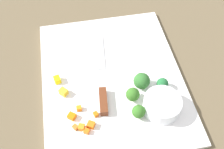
{
  "coord_description": "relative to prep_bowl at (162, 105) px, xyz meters",
  "views": [
    {
      "loc": [
        0.41,
        -0.08,
        0.6
      ],
      "look_at": [
        0.0,
        0.0,
        0.02
      ],
      "focal_mm": 42.1,
      "sensor_mm": 36.0,
      "label": 1
    }
  ],
  "objects": [
    {
      "name": "carrot_dice_4",
      "position": [
        0.02,
        -0.2,
        -0.01
      ],
      "size": [
        0.02,
        0.02,
        0.01
      ],
      "primitive_type": "cube",
      "rotation": [
        0.0,
        0.0,
        1.25
      ],
      "color": "orange",
      "rests_on": "cutting_board"
    },
    {
      "name": "broccoli_floret_1",
      "position": [
        -0.04,
        -0.06,
        0.0
      ],
      "size": [
        0.03,
        0.03,
        0.04
      ],
      "color": "#92BE54",
      "rests_on": "cutting_board"
    },
    {
      "name": "broccoli_floret_3",
      "position": [
        -0.06,
        0.02,
        -0.0
      ],
      "size": [
        0.03,
        0.03,
        0.03
      ],
      "color": "#8BB36A",
      "rests_on": "cutting_board"
    },
    {
      "name": "carrot_dice_5",
      "position": [
        0.01,
        -0.18,
        -0.01
      ],
      "size": [
        0.02,
        0.02,
        0.01
      ],
      "primitive_type": "cube",
      "rotation": [
        0.0,
        0.0,
        2.63
      ],
      "color": "orange",
      "rests_on": "cutting_board"
    },
    {
      "name": "cutting_board",
      "position": [
        -0.12,
        -0.1,
        -0.03
      ],
      "size": [
        0.47,
        0.38,
        0.01
      ],
      "primitive_type": "cube",
      "color": "white",
      "rests_on": "ground_plane"
    },
    {
      "name": "carrot_dice_3",
      "position": [
        -0.02,
        -0.22,
        -0.01
      ],
      "size": [
        0.02,
        0.02,
        0.01
      ],
      "primitive_type": "cube",
      "rotation": [
        0.0,
        0.0,
        2.5
      ],
      "color": "orange",
      "rests_on": "cutting_board"
    },
    {
      "name": "carrot_dice_0",
      "position": [
        0.03,
        -0.19,
        -0.01
      ],
      "size": [
        0.02,
        0.02,
        0.01
      ],
      "primitive_type": "cube",
      "rotation": [
        0.0,
        0.0,
        2.61
      ],
      "color": "orange",
      "rests_on": "cutting_board"
    },
    {
      "name": "broccoli_floret_0",
      "position": [
        -0.08,
        -0.03,
        0.0
      ],
      "size": [
        0.04,
        0.04,
        0.05
      ],
      "color": "#97B05B",
      "rests_on": "cutting_board"
    },
    {
      "name": "broccoli_floret_2",
      "position": [
        0.01,
        -0.06,
        0.0
      ],
      "size": [
        0.03,
        0.03,
        0.04
      ],
      "color": "#93C258",
      "rests_on": "cutting_board"
    },
    {
      "name": "carrot_dice_1",
      "position": [
        -0.04,
        -0.2,
        -0.01
      ],
      "size": [
        0.01,
        0.01,
        0.01
      ],
      "primitive_type": "cube",
      "rotation": [
        0.0,
        0.0,
        0.04
      ],
      "color": "orange",
      "rests_on": "cutting_board"
    },
    {
      "name": "pepper_dice_0",
      "position": [
        -0.13,
        -0.25,
        -0.01
      ],
      "size": [
        0.02,
        0.02,
        0.02
      ],
      "primitive_type": "cube",
      "rotation": [
        0.0,
        0.0,
        1.79
      ],
      "color": "yellow",
      "rests_on": "cutting_board"
    },
    {
      "name": "ground_plane",
      "position": [
        -0.12,
        -0.1,
        -0.03
      ],
      "size": [
        4.0,
        4.0,
        0.0
      ],
      "primitive_type": "plane",
      "color": "brown"
    },
    {
      "name": "pepper_dice_1",
      "position": [
        -0.09,
        -0.24,
        -0.01
      ],
      "size": [
        0.03,
        0.03,
        0.02
      ],
      "primitive_type": "cube",
      "rotation": [
        0.0,
        0.0,
        0.76
      ],
      "color": "yellow",
      "rests_on": "cutting_board"
    },
    {
      "name": "prep_bowl",
      "position": [
        0.0,
        0.0,
        0.0
      ],
      "size": [
        0.09,
        0.09,
        0.04
      ],
      "primitive_type": "cylinder",
      "color": "white",
      "rests_on": "cutting_board"
    },
    {
      "name": "carrot_dice_6",
      "position": [
        -0.01,
        -0.16,
        -0.01
      ],
      "size": [
        0.01,
        0.01,
        0.01
      ],
      "primitive_type": "cube",
      "rotation": [
        0.0,
        0.0,
        0.31
      ],
      "color": "orange",
      "rests_on": "cutting_board"
    },
    {
      "name": "carrot_dice_2",
      "position": [
        0.01,
        -0.22,
        -0.01
      ],
      "size": [
        0.02,
        0.02,
        0.01
      ],
      "primitive_type": "cube",
      "rotation": [
        0.0,
        0.0,
        0.68
      ],
      "color": "orange",
      "rests_on": "cutting_board"
    },
    {
      "name": "chef_knife",
      "position": [
        -0.09,
        -0.13,
        -0.01
      ],
      "size": [
        0.29,
        0.05,
        0.02
      ],
      "rotation": [
        0.0,
        0.0,
        3.04
      ],
      "color": "silver",
      "rests_on": "cutting_board"
    }
  ]
}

